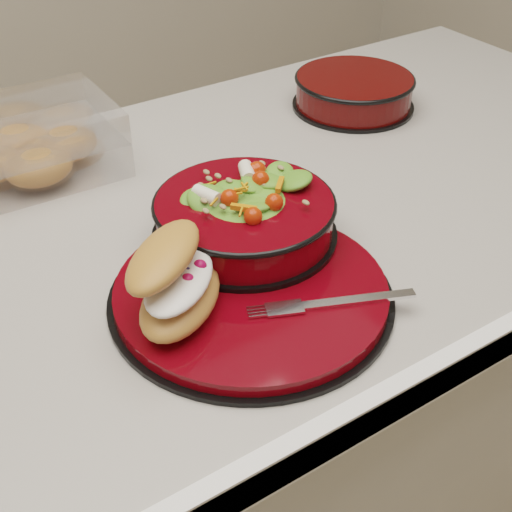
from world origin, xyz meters
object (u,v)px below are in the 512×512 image
dinner_plate (252,293)px  salad_bowl (244,211)px  extra_bowl (354,90)px  island_counter (306,394)px  fork (336,302)px  croissant (176,280)px  pastry_box (26,146)px

dinner_plate → salad_bowl: salad_bowl is taller
dinner_plate → extra_bowl: extra_bowl is taller
island_counter → fork: (-0.17, -0.25, 0.47)m
island_counter → salad_bowl: salad_bowl is taller
island_counter → croissant: bearing=-152.4°
salad_bowl → croissant: bearing=-150.0°
island_counter → dinner_plate: size_ratio=3.91×
croissant → island_counter: bearing=-13.8°
pastry_box → extra_bowl: (0.53, -0.08, -0.01)m
island_counter → pastry_box: 0.64m
salad_bowl → fork: salad_bowl is taller
fork → extra_bowl: bearing=-18.8°
island_counter → extra_bowl: 0.54m
island_counter → salad_bowl: 0.54m
island_counter → extra_bowl: extra_bowl is taller
island_counter → fork: size_ratio=7.93×
croissant → extra_bowl: (0.51, 0.32, -0.03)m
dinner_plate → fork: (0.06, -0.07, 0.01)m
fork → extra_bowl: 0.54m
pastry_box → island_counter: bearing=-34.0°
island_counter → dinner_plate: (-0.23, -0.17, 0.46)m
island_counter → extra_bowl: size_ratio=6.08×
island_counter → croissant: size_ratio=7.88×
dinner_plate → fork: bearing=-52.8°
croissant → salad_bowl: bearing=-11.4°
extra_bowl → pastry_box: bearing=170.9°
island_counter → dinner_plate: 0.54m
salad_bowl → pastry_box: 0.36m
island_counter → fork: fork is taller
island_counter → salad_bowl: (-0.18, -0.09, 0.50)m
dinner_plate → salad_bowl: size_ratio=1.42×
croissant → pastry_box: croissant is taller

